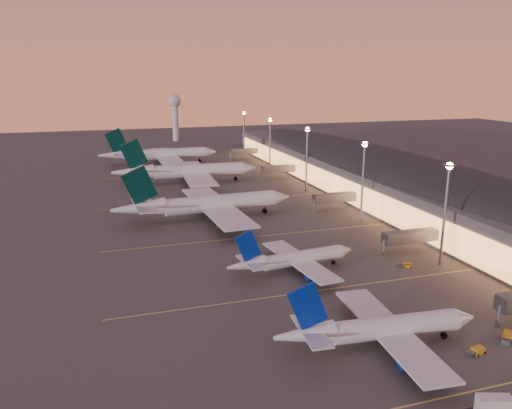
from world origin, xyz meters
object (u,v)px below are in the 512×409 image
object	(u,v)px
airliner_narrow_north	(293,259)
airliner_wide_near	(206,205)
airliner_wide_mid	(187,171)
baggage_tug_a	(476,351)
baggage_tug_c	(406,265)
airliner_wide_far	(159,154)
airliner_narrow_south	(378,329)
catering_truck_a	(496,407)
radar_tower	(175,110)
baggage_tug_b	(508,337)

from	to	relation	value
airliner_narrow_north	airliner_wide_near	bearing A→B (deg)	95.31
airliner_wide_near	airliner_wide_mid	size ratio (longest dim) A/B	0.95
baggage_tug_a	baggage_tug_c	bearing A→B (deg)	61.34
airliner_wide_mid	baggage_tug_c	distance (m)	119.08
baggage_tug_a	airliner_wide_far	bearing A→B (deg)	86.16
airliner_wide_near	airliner_wide_far	distance (m)	109.43
airliner_wide_near	airliner_narrow_south	bearing A→B (deg)	-85.30
airliner_narrow_north	airliner_wide_far	world-z (taller)	airliner_wide_far
baggage_tug_a	baggage_tug_c	xyz separation A→B (m)	(11.47, 37.84, -0.03)
airliner_narrow_north	baggage_tug_c	bearing A→B (deg)	-18.06
airliner_narrow_south	airliner_wide_mid	xyz separation A→B (m)	(-8.20, 144.62, 1.72)
airliner_narrow_north	catering_truck_a	size ratio (longest dim) A/B	6.03
catering_truck_a	baggage_tug_a	bearing A→B (deg)	76.45
airliner_narrow_south	airliner_wide_near	size ratio (longest dim) A/B	0.63
catering_truck_a	airliner_wide_mid	bearing A→B (deg)	113.45
airliner_wide_near	catering_truck_a	size ratio (longest dim) A/B	10.78
airliner_wide_mid	catering_truck_a	size ratio (longest dim) A/B	11.34
radar_tower	baggage_tug_c	world-z (taller)	radar_tower
radar_tower	baggage_tug_c	xyz separation A→B (m)	(16.98, -258.74, -21.43)
airliner_narrow_north	radar_tower	world-z (taller)	radar_tower
airliner_narrow_south	airliner_narrow_north	size ratio (longest dim) A/B	1.12
radar_tower	baggage_tug_b	xyz separation A→B (m)	(14.00, -294.62, -21.31)
airliner_wide_mid	baggage_tug_a	xyz separation A→B (m)	(23.04, -151.71, -4.71)
baggage_tug_b	catering_truck_a	distance (m)	23.38
airliner_wide_mid	catering_truck_a	bearing A→B (deg)	-82.03
baggage_tug_a	baggage_tug_b	distance (m)	8.71
radar_tower	catering_truck_a	xyz separation A→B (m)	(-3.18, -310.46, -20.51)
airliner_narrow_north	baggage_tug_b	bearing A→B (deg)	-65.60
radar_tower	catering_truck_a	bearing A→B (deg)	-90.59
airliner_wide_mid	baggage_tug_b	size ratio (longest dim) A/B	14.77
radar_tower	catering_truck_a	world-z (taller)	radar_tower
baggage_tug_c	airliner_narrow_south	bearing A→B (deg)	-101.95
airliner_narrow_north	catering_truck_a	bearing A→B (deg)	-88.83
catering_truck_a	airliner_narrow_north	bearing A→B (deg)	116.07
airliner_narrow_north	catering_truck_a	world-z (taller)	airliner_narrow_north
airliner_wide_mid	airliner_narrow_north	bearing A→B (deg)	-83.43
airliner_narrow_south	airliner_wide_near	bearing A→B (deg)	102.36
airliner_narrow_south	airliner_wide_near	world-z (taller)	airliner_wide_near
airliner_wide_mid	baggage_tug_c	bearing A→B (deg)	-70.12
airliner_wide_far	baggage_tug_c	world-z (taller)	airliner_wide_far
airliner_wide_mid	baggage_tug_a	world-z (taller)	airliner_wide_mid
airliner_narrow_south	airliner_narrow_north	distance (m)	36.52
airliner_narrow_south	baggage_tug_a	distance (m)	16.72
baggage_tug_c	catering_truck_a	world-z (taller)	catering_truck_a
airliner_wide_mid	airliner_wide_far	size ratio (longest dim) A/B	1.02
airliner_narrow_south	baggage_tug_b	world-z (taller)	airliner_narrow_south
radar_tower	baggage_tug_a	distance (m)	297.40
airliner_wide_mid	catering_truck_a	distance (m)	166.26
airliner_wide_near	catering_truck_a	xyz separation A→B (m)	(18.09, -107.84, -3.56)
baggage_tug_a	catering_truck_a	size ratio (longest dim) A/B	0.67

